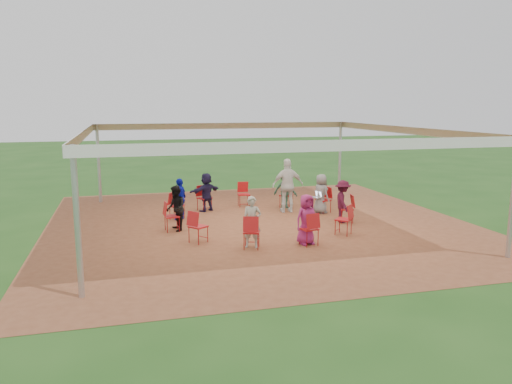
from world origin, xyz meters
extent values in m
plane|color=#214C17|center=(0.00, 0.00, 0.00)|extent=(80.00, 80.00, 0.00)
plane|color=brown|center=(0.00, 0.00, 0.01)|extent=(13.00, 13.00, 0.00)
cylinder|color=#B2B2B7|center=(-5.00, -5.00, 1.50)|extent=(0.12, 0.12, 3.00)
cylinder|color=#B2B2B7|center=(-5.00, 5.00, 1.50)|extent=(0.12, 0.12, 3.00)
cylinder|color=#B2B2B7|center=(5.00, 5.00, 1.50)|extent=(0.12, 0.12, 3.00)
plane|color=white|center=(0.00, 0.00, 3.00)|extent=(10.30, 10.30, 0.00)
cube|color=white|center=(0.00, -5.15, 2.88)|extent=(10.30, 0.03, 0.24)
cube|color=white|center=(0.00, 5.15, 2.88)|extent=(10.30, 0.03, 0.24)
cube|color=white|center=(-5.15, 0.00, 2.88)|extent=(0.03, 10.30, 0.24)
cube|color=white|center=(5.15, 0.00, 2.88)|extent=(0.03, 10.30, 0.24)
imported|color=gray|center=(2.48, 0.96, 0.69)|extent=(0.59, 0.76, 1.36)
imported|color=#2B503D|center=(1.56, 2.15, 0.69)|extent=(0.97, 0.87, 1.36)
imported|color=#1E183B|center=(-1.30, 2.31, 0.69)|extent=(1.33, 1.03, 1.36)
imported|color=#0C15A6|center=(-2.35, 1.24, 0.69)|extent=(0.74, 0.90, 1.36)
imported|color=black|center=(-2.65, -0.22, 0.69)|extent=(0.44, 0.69, 1.36)
imported|color=#A09E8E|center=(-0.90, -2.50, 0.69)|extent=(0.58, 0.48, 1.36)
imported|color=#9C2365|center=(0.60, -2.59, 0.69)|extent=(0.73, 0.51, 1.36)
imported|color=#3D0C1F|center=(2.60, -0.53, 0.69)|extent=(0.60, 0.95, 1.36)
imported|color=silver|center=(1.41, 1.42, 0.95)|extent=(1.14, 0.64, 1.88)
torus|color=black|center=(0.05, 0.98, 0.02)|extent=(0.34, 0.34, 0.03)
torus|color=black|center=(0.09, 0.94, 0.02)|extent=(0.28, 0.28, 0.03)
cube|color=#B7B7BC|center=(2.27, 0.88, 0.59)|extent=(0.32, 0.38, 0.01)
cube|color=#B7B7BC|center=(2.37, 0.92, 0.70)|extent=(0.18, 0.32, 0.21)
cube|color=#CCE0FF|center=(2.37, 0.92, 0.70)|extent=(0.15, 0.28, 0.17)
camera|label=1|loc=(-4.11, -14.85, 3.73)|focal=35.00mm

